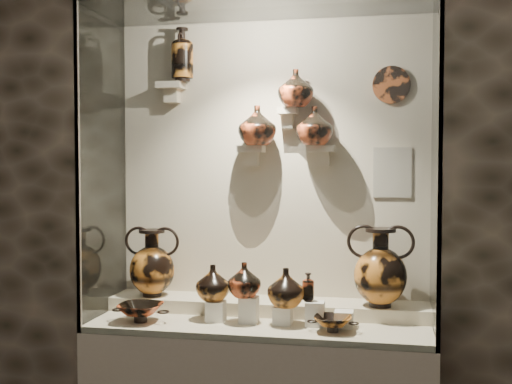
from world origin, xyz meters
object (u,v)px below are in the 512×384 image
at_px(kylix_left, 141,311).
at_px(lekythos_tall, 182,51).
at_px(ovoid_vase_b, 296,88).
at_px(jug_a, 213,283).
at_px(amphora_left, 152,262).
at_px(ovoid_vase_a, 257,125).
at_px(ovoid_vase_c, 315,126).
at_px(jug_c, 286,287).
at_px(lekythos_small, 308,285).
at_px(kylix_right, 333,322).
at_px(amphora_right, 380,267).
at_px(jug_b, 244,280).

relative_size(kylix_left, lekythos_tall, 0.86).
relative_size(kylix_left, ovoid_vase_b, 1.45).
xyz_separation_m(jug_a, ovoid_vase_b, (0.39, 0.23, 0.99)).
relative_size(amphora_left, ovoid_vase_a, 1.75).
height_order(amphora_left, lekythos_tall, lekythos_tall).
xyz_separation_m(kylix_left, ovoid_vase_c, (0.83, 0.34, 0.93)).
distance_m(jug_a, ovoid_vase_a, 0.85).
bearing_deg(jug_c, lekythos_small, 19.64).
bearing_deg(kylix_left, ovoid_vase_c, -2.57).
bearing_deg(jug_a, amphora_left, 165.32).
distance_m(kylix_left, ovoid_vase_c, 1.29).
xyz_separation_m(lekythos_small, lekythos_tall, (-0.72, 0.27, 1.20)).
xyz_separation_m(jug_a, kylix_right, (0.61, -0.11, -0.14)).
relative_size(amphora_left, lekythos_tall, 1.12).
bearing_deg(amphora_right, ovoid_vase_c, -166.01).
bearing_deg(kylix_left, kylix_right, -24.93).
height_order(jug_c, lekythos_small, jug_c).
relative_size(lekythos_small, lekythos_tall, 0.48).
distance_m(amphora_left, ovoid_vase_b, 1.21).
bearing_deg(jug_b, amphora_left, 138.70).
height_order(jug_c, kylix_left, jug_c).
bearing_deg(jug_b, ovoid_vase_a, 65.87).
bearing_deg(jug_a, ovoid_vase_c, 35.06).
xyz_separation_m(kylix_right, ovoid_vase_b, (-0.23, 0.34, 1.14)).
relative_size(amphora_left, ovoid_vase_c, 1.84).
distance_m(amphora_left, jug_a, 0.43).
bearing_deg(amphora_left, kylix_right, -21.26).
height_order(kylix_left, ovoid_vase_c, ovoid_vase_c).
distance_m(amphora_left, lekythos_tall, 1.16).
relative_size(amphora_right, lekythos_small, 2.55).
xyz_separation_m(jug_b, ovoid_vase_a, (0.01, 0.25, 0.78)).
bearing_deg(jug_a, lekythos_tall, 142.44).
bearing_deg(kylix_right, jug_c, 174.78).
height_order(amphora_right, ovoid_vase_b, ovoid_vase_b).
height_order(amphora_right, jug_c, amphora_right).
xyz_separation_m(amphora_left, lekythos_small, (0.88, -0.19, -0.05)).
bearing_deg(jug_c, ovoid_vase_c, 79.29).
distance_m(amphora_left, ovoid_vase_a, 0.94).
xyz_separation_m(jug_a, jug_b, (0.17, -0.03, 0.03)).
bearing_deg(ovoid_vase_c, kylix_right, -74.32).
distance_m(kylix_left, kylix_right, 0.96).
bearing_deg(amphora_left, lekythos_tall, 22.94).
bearing_deg(ovoid_vase_a, lekythos_tall, 152.05).
bearing_deg(ovoid_vase_a, ovoid_vase_c, -22.30).
xyz_separation_m(amphora_left, ovoid_vase_b, (0.78, 0.05, 0.93)).
xyz_separation_m(jug_c, kylix_right, (0.24, -0.08, -0.14)).
height_order(amphora_left, kylix_left, amphora_left).
bearing_deg(ovoid_vase_b, ovoid_vase_c, -17.79).
height_order(amphora_left, kylix_right, amphora_left).
xyz_separation_m(jug_a, lekythos_small, (0.48, -0.01, 0.01)).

